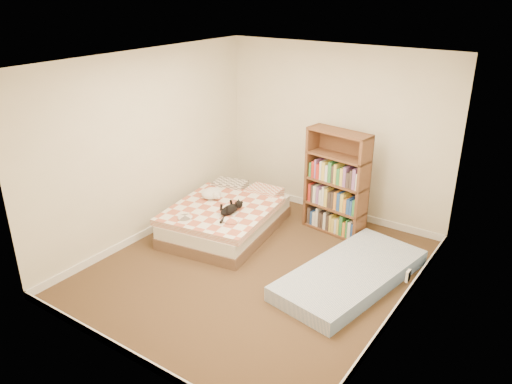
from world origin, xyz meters
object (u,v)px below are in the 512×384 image
Objects in this scene: bed at (227,217)px; white_dog at (211,194)px; black_cat at (231,209)px; floor_mattress at (351,275)px; bookshelf at (336,195)px.

white_dog reaches higher than bed.
bed is at bearing 142.26° from black_cat.
white_dog reaches higher than floor_mattress.
floor_mattress is at bearing -34.28° from white_dog.
white_dog is (-0.52, 0.22, 0.02)m from black_cat.
white_dog is at bearing -175.50° from floor_mattress.
bed is 3.39× the size of black_cat.
bed is 4.86× the size of white_dog.
bookshelf is 2.58× the size of black_cat.
white_dog is (-0.29, 0.02, 0.28)m from bed.
bed is 1.31× the size of bookshelf.
white_dog is at bearing 161.16° from black_cat.
bookshelf is at bearing 0.84° from white_dog.
floor_mattress is (0.75, -1.08, -0.45)m from bookshelf.
bookshelf is at bearing 51.66° from black_cat.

